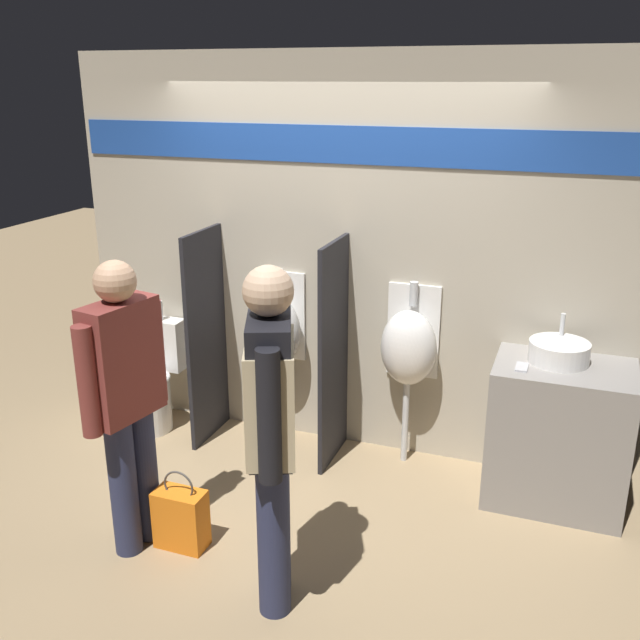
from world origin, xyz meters
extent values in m
plane|color=#997F5B|center=(0.00, 0.00, 0.00)|extent=(16.00, 16.00, 0.00)
cube|color=#B2A893|center=(0.00, 0.60, 1.35)|extent=(3.95, 0.06, 2.70)
cube|color=#1E479E|center=(0.00, 0.56, 2.11)|extent=(3.87, 0.01, 0.24)
cube|color=gray|center=(1.51, 0.28, 0.45)|extent=(0.82, 0.57, 0.90)
cylinder|color=white|center=(1.46, 0.34, 0.97)|extent=(0.36, 0.36, 0.13)
cylinder|color=silver|center=(1.46, 0.47, 1.10)|extent=(0.03, 0.03, 0.14)
cube|color=#B7B7BC|center=(1.27, 0.17, 0.91)|extent=(0.07, 0.14, 0.01)
cube|color=black|center=(-0.91, 0.30, 0.77)|extent=(0.03, 0.53, 1.54)
cube|color=black|center=(0.05, 0.30, 0.77)|extent=(0.03, 0.53, 1.54)
cylinder|color=silver|center=(-0.43, 0.43, 0.30)|extent=(0.04, 0.04, 0.60)
ellipsoid|color=white|center=(-0.43, 0.43, 0.83)|extent=(0.37, 0.26, 0.52)
cube|color=white|center=(-0.43, 0.56, 0.91)|extent=(0.35, 0.02, 0.64)
cylinder|color=silver|center=(-0.43, 0.52, 1.18)|extent=(0.06, 0.06, 0.16)
cylinder|color=silver|center=(0.53, 0.43, 0.30)|extent=(0.04, 0.04, 0.60)
ellipsoid|color=white|center=(0.53, 0.43, 0.83)|extent=(0.37, 0.26, 0.52)
cube|color=white|center=(0.53, 0.56, 0.91)|extent=(0.35, 0.02, 0.64)
cylinder|color=silver|center=(0.53, 0.52, 1.18)|extent=(0.06, 0.06, 0.16)
cylinder|color=white|center=(-1.39, 0.22, 0.20)|extent=(0.35, 0.35, 0.40)
torus|color=white|center=(-1.39, 0.22, 0.41)|extent=(0.36, 0.36, 0.04)
cube|color=white|center=(-1.39, 0.48, 0.60)|extent=(0.33, 0.16, 0.39)
cylinder|color=silver|center=(-1.39, 0.46, 0.87)|extent=(0.06, 0.06, 0.14)
cylinder|color=#282D4C|center=(0.28, -1.23, 0.43)|extent=(0.16, 0.16, 0.85)
cylinder|color=#282D4C|center=(0.21, -1.07, 0.43)|extent=(0.16, 0.16, 0.85)
cube|color=black|center=(0.24, -1.15, 1.19)|extent=(0.35, 0.48, 0.67)
cube|color=#C6B289|center=(0.24, -1.15, 1.13)|extent=(0.38, 0.52, 0.54)
cylinder|color=black|center=(0.34, -1.38, 1.15)|extent=(0.11, 0.11, 0.62)
cylinder|color=black|center=(0.15, -0.92, 1.15)|extent=(0.11, 0.11, 0.62)
sphere|color=beige|center=(0.24, -1.15, 1.64)|extent=(0.23, 0.23, 0.23)
cylinder|color=#282D4C|center=(-0.68, -1.08, 0.40)|extent=(0.15, 0.15, 0.81)
cylinder|color=#282D4C|center=(-0.65, -0.92, 0.40)|extent=(0.15, 0.15, 0.81)
cube|color=brown|center=(-0.67, -1.00, 1.12)|extent=(0.26, 0.45, 0.64)
cylinder|color=brown|center=(-0.71, -1.24, 1.09)|extent=(0.10, 0.10, 0.59)
cylinder|color=brown|center=(-0.62, -0.77, 1.09)|extent=(0.10, 0.10, 0.59)
sphere|color=tan|center=(-0.67, -1.00, 1.55)|extent=(0.22, 0.22, 0.22)
cube|color=orange|center=(-0.43, -0.94, 0.17)|extent=(0.29, 0.16, 0.35)
torus|color=#4C4742|center=(-0.43, -0.94, 0.39)|extent=(0.18, 0.01, 0.18)
camera|label=1|loc=(1.49, -3.88, 2.53)|focal=40.00mm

